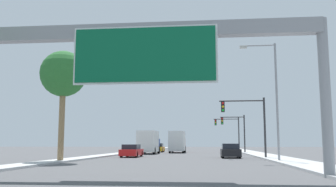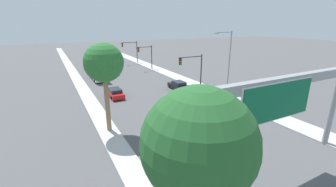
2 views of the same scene
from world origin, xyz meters
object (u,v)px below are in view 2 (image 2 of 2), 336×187
at_px(truck_box_secondary, 108,65).
at_px(palm_tree_background, 104,64).
at_px(sign_gantry, 275,99).
at_px(street_lamp_right, 227,61).
at_px(car_near_left, 178,86).
at_px(traffic_light_far_intersection, 132,49).
at_px(truck_box_primary, 98,72).
at_px(traffic_light_mid_block, 147,54).
at_px(car_mid_right, 115,93).
at_px(traffic_light_near_intersection, 194,67).
at_px(car_far_left, 90,68).
at_px(palm_tree_foreground, 199,147).

bearing_deg(truck_box_secondary, palm_tree_background, -103.40).
bearing_deg(truck_box_secondary, sign_gantry, -87.60).
bearing_deg(palm_tree_background, street_lamp_right, 6.02).
xyz_separation_m(car_near_left, traffic_light_far_intersection, (1.80, 28.22, 3.40)).
height_order(truck_box_primary, traffic_light_mid_block, traffic_light_mid_block).
height_order(car_mid_right, traffic_light_near_intersection, traffic_light_near_intersection).
relative_size(truck_box_secondary, traffic_light_near_intersection, 1.18).
distance_m(car_far_left, truck_box_secondary, 4.88).
bearing_deg(car_near_left, street_lamp_right, -69.51).
relative_size(traffic_light_near_intersection, street_lamp_right, 0.61).
bearing_deg(truck_box_secondary, truck_box_primary, -117.43).
distance_m(car_near_left, truck_box_secondary, 21.09).
bearing_deg(traffic_light_near_intersection, car_near_left, 135.39).
bearing_deg(car_mid_right, palm_tree_foreground, -98.78).
bearing_deg(truck_box_primary, traffic_light_near_intersection, -50.47).
height_order(car_far_left, car_near_left, car_far_left).
xyz_separation_m(traffic_light_mid_block, palm_tree_foreground, (-16.77, -44.33, 3.06)).
relative_size(car_near_left, palm_tree_foreground, 0.47).
xyz_separation_m(car_near_left, palm_tree_foreground, (-14.71, -26.11, 6.19)).
bearing_deg(truck_box_primary, car_far_left, 90.00).
distance_m(truck_box_secondary, palm_tree_foreground, 46.91).
bearing_deg(car_far_left, car_mid_right, -90.00).
bearing_deg(traffic_light_far_intersection, traffic_light_mid_block, -88.53).
bearing_deg(sign_gantry, truck_box_primary, 98.53).
xyz_separation_m(car_mid_right, traffic_light_far_intersection, (12.30, 27.10, 3.44)).
bearing_deg(palm_tree_foreground, sign_gantry, 24.11).
height_order(sign_gantry, car_mid_right, sign_gantry).
distance_m(car_mid_right, truck_box_secondary, 19.10).
relative_size(car_mid_right, car_far_left, 1.09).
xyz_separation_m(car_near_left, palm_tree_background, (-14.08, -9.83, 6.38)).
distance_m(palm_tree_foreground, street_lamp_right, 25.33).
distance_m(truck_box_primary, truck_box_secondary, 7.60).
bearing_deg(traffic_light_near_intersection, sign_gantry, -109.35).
bearing_deg(traffic_light_far_intersection, truck_box_primary, -129.20).
relative_size(sign_gantry, car_mid_right, 3.66).
relative_size(traffic_light_far_intersection, palm_tree_background, 0.67).
distance_m(truck_box_primary, palm_tree_background, 23.87).
xyz_separation_m(car_mid_right, car_near_left, (10.50, -1.12, 0.04)).
bearing_deg(truck_box_secondary, traffic_light_mid_block, -10.36).
xyz_separation_m(car_far_left, traffic_light_near_intersection, (12.31, -24.91, 3.35)).
bearing_deg(truck_box_secondary, traffic_light_near_intersection, -67.87).
bearing_deg(street_lamp_right, truck_box_secondary, 109.72).
bearing_deg(street_lamp_right, traffic_light_mid_block, 92.05).
bearing_deg(car_near_left, traffic_light_far_intersection, 86.34).
distance_m(truck_box_primary, palm_tree_foreground, 39.82).
distance_m(car_near_left, palm_tree_background, 18.32).
distance_m(truck_box_primary, traffic_light_far_intersection, 19.63).
relative_size(truck_box_secondary, traffic_light_mid_block, 1.23).
bearing_deg(sign_gantry, truck_box_secondary, 92.40).
xyz_separation_m(truck_box_secondary, traffic_light_far_intersection, (8.80, 8.34, 2.41)).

